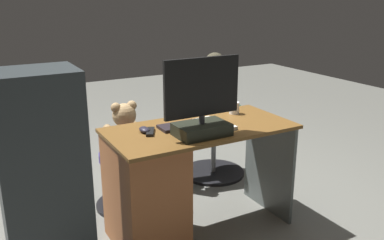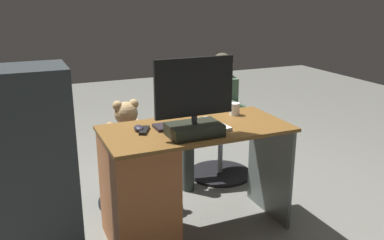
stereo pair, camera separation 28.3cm
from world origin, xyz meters
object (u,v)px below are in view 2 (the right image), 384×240
(office_chair_teddy, at_px, (129,172))
(visitor_chair, at_px, (220,150))
(tv_remote, at_px, (144,130))
(desk, at_px, (151,185))
(keyboard, at_px, (185,124))
(monitor, at_px, (194,110))
(person, at_px, (213,107))
(computer_mouse, at_px, (139,128))
(cup, at_px, (235,109))
(teddy_bear, at_px, (126,127))

(office_chair_teddy, height_order, visitor_chair, same)
(office_chair_teddy, bearing_deg, visitor_chair, -168.47)
(tv_remote, xyz_separation_m, office_chair_teddy, (-0.02, -0.52, -0.50))
(desk, distance_m, tv_remote, 0.36)
(desk, bearing_deg, keyboard, -168.32)
(keyboard, bearing_deg, monitor, 82.66)
(office_chair_teddy, relative_size, visitor_chair, 0.88)
(monitor, xyz_separation_m, person, (-0.56, -0.87, -0.26))
(computer_mouse, xyz_separation_m, person, (-0.84, -0.65, -0.12))
(keyboard, distance_m, office_chair_teddy, 0.76)
(cup, bearing_deg, visitor_chair, -108.92)
(monitor, xyz_separation_m, teddy_bear, (0.24, -0.72, -0.29))
(monitor, height_order, keyboard, monitor)
(computer_mouse, distance_m, office_chair_teddy, 0.71)
(tv_remote, xyz_separation_m, teddy_bear, (-0.02, -0.53, -0.14))
(desk, distance_m, teddy_bear, 0.62)
(desk, bearing_deg, office_chair_teddy, -89.70)
(desk, bearing_deg, person, -137.74)
(monitor, xyz_separation_m, cup, (-0.45, -0.30, -0.12))
(keyboard, bearing_deg, desk, 11.68)
(cup, height_order, person, person)
(keyboard, xyz_separation_m, visitor_chair, (-0.62, -0.69, -0.52))
(teddy_bear, bearing_deg, keyboard, 117.39)
(visitor_chair, distance_m, person, 0.42)
(computer_mouse, bearing_deg, visitor_chair, -144.49)
(monitor, xyz_separation_m, office_chair_teddy, (0.24, -0.71, -0.66))
(keyboard, distance_m, tv_remote, 0.29)
(computer_mouse, bearing_deg, monitor, 142.39)
(desk, relative_size, visitor_chair, 2.17)
(visitor_chair, bearing_deg, person, 11.53)
(teddy_bear, relative_size, visitor_chair, 0.69)
(cup, bearing_deg, office_chair_teddy, -30.78)
(monitor, xyz_separation_m, keyboard, (-0.03, -0.20, -0.15))
(desk, bearing_deg, tv_remote, -64.76)
(desk, distance_m, person, 1.11)
(monitor, relative_size, keyboard, 1.19)
(desk, relative_size, cup, 14.16)
(office_chair_teddy, height_order, person, person)
(desk, distance_m, keyboard, 0.45)
(tv_remote, distance_m, visitor_chair, 1.26)
(teddy_bear, bearing_deg, office_chair_teddy, 90.00)
(tv_remote, bearing_deg, keyboard, -150.04)
(monitor, distance_m, tv_remote, 0.36)
(keyboard, bearing_deg, cup, -167.26)
(tv_remote, xyz_separation_m, person, (-0.82, -0.68, -0.11))
(computer_mouse, relative_size, tv_remote, 0.64)
(keyboard, height_order, office_chair_teddy, keyboard)
(teddy_bear, bearing_deg, cup, 148.43)
(visitor_chair, bearing_deg, desk, 39.86)
(teddy_bear, bearing_deg, tv_remote, 88.10)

